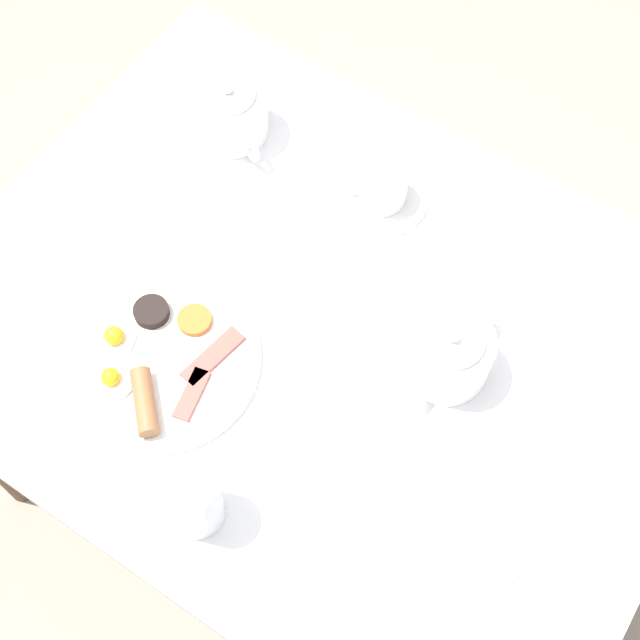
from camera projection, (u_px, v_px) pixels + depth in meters
The scene contains 10 objects.
ground_plane at pixel (320, 473), 1.98m from camera, with size 8.00×8.00×0.00m, color gray.
table at pixel (320, 346), 1.42m from camera, with size 0.89×1.15×0.71m.
breakfast_plate at pixel (158, 361), 1.32m from camera, with size 0.30×0.30×0.04m.
teapot_near at pixel (450, 354), 1.28m from camera, with size 0.21×0.12×0.11m.
teapot_far at pixel (231, 113), 1.49m from camera, with size 0.12×0.19×0.11m.
teacup_with_saucer_left at pixel (382, 191), 1.44m from camera, with size 0.15×0.15×0.06m.
water_glass_tall at pixel (193, 500), 1.17m from camera, with size 0.08×0.08×0.12m.
napkin_folded at pixel (357, 551), 1.19m from camera, with size 0.15×0.16×0.01m.
fork_by_plate at pixel (592, 298), 1.38m from camera, with size 0.09×0.16×0.00m.
knife_by_plate at pixel (548, 533), 1.21m from camera, with size 0.20×0.05×0.00m.
Camera 1 is at (0.53, 0.35, 1.91)m, focal length 50.00 mm.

